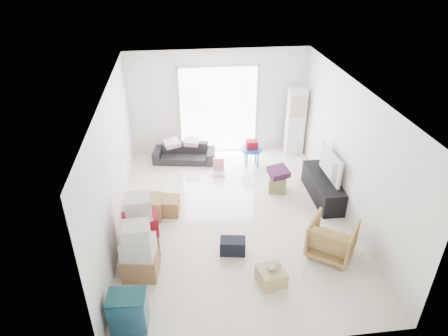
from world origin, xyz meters
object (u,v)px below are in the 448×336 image
Objects in this scene: tv_console at (323,187)px; wood_crate at (271,276)px; television at (324,174)px; sofa at (184,151)px; ac_tower at (295,122)px; kids_table at (252,148)px; ottoman at (278,183)px; armchair at (332,237)px; storage_bins at (128,311)px.

tv_console is 2.87m from wood_crate.
television is 0.68× the size of sofa.
ac_tower is 4.84m from wood_crate.
kids_table reaches higher than tv_console.
television is 1.55× the size of kids_table.
television is (0.00, -0.00, 0.33)m from tv_console.
ottoman reaches higher than wood_crate.
wood_crate is at bearing -125.52° from tv_console.
ac_tower reaches higher than armchair.
sofa is 5.05m from storage_bins.
armchair is at bearing -78.23° from ottoman.
storage_bins is 4.48m from ottoman.
television is 3.58m from sofa.
storage_bins is at bearing -127.00° from ac_tower.
television reaches higher than storage_bins.
kids_table is at bearing 107.05° from ottoman.
tv_console is 2.48× the size of storage_bins.
television is 1.35× the size of armchair.
tv_console is 1.83m from armchair.
armchair is 1.84× the size of wood_crate.
storage_bins is at bearing -91.48° from sofa.
tv_console is 1.01× the size of sofa.
ac_tower is at bearing -0.06° from television.
television is (0.05, -2.18, -0.29)m from ac_tower.
tv_console is 1.49× the size of television.
armchair is 3.64m from storage_bins.
television is 1.84m from armchair.
ac_tower is at bearing 64.45° from ottoman.
television reaches higher than tv_console.
ac_tower is 1.67× the size of television.
ac_tower is 4.00m from armchair.
television is at bearing -51.75° from kids_table.
kids_table is 3.98m from wood_crate.
wood_crate is at bearing -95.59° from kids_table.
sofa is 4.54m from wood_crate.
storage_bins is (-0.96, -4.96, 0.01)m from sofa.
sofa is 1.99× the size of armchair.
ottoman is at bearing -115.55° from ac_tower.
television is at bearing -88.68° from ac_tower.
storage_bins is at bearing 125.55° from television.
kids_table is at bearing 36.87° from television.
television is at bearing 54.48° from wood_crate.
ac_tower is 2.09m from ottoman.
tv_console is at bearing -51.75° from kids_table.
sofa is at bearing -20.70° from armchair.
armchair is 1.36m from wood_crate.
armchair is 1.23× the size of storage_bins.
television is 1.66× the size of storage_bins.
television is 2.78× the size of ottoman.
ottoman is (-0.45, 2.17, -0.20)m from armchair.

